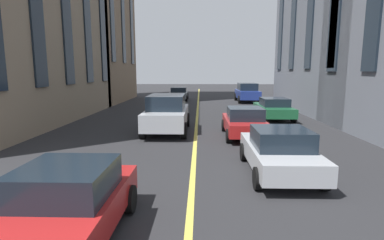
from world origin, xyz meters
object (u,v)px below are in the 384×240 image
at_px(car_blue_parked_a, 247,92).
at_px(car_silver_mid, 167,113).
at_px(car_silver_trailing, 279,151).
at_px(car_red_far, 244,122).
at_px(car_grey_parked_b, 179,94).
at_px(car_red_oncoming, 64,207).
at_px(car_green_near, 274,108).

bearing_deg(car_blue_parked_a, car_silver_mid, 157.45).
xyz_separation_m(car_silver_mid, car_silver_trailing, (-6.17, -4.01, -0.27)).
height_order(car_red_far, car_silver_mid, car_silver_mid).
relative_size(car_red_far, car_silver_mid, 0.83).
bearing_deg(car_grey_parked_b, car_silver_trailing, -168.69).
bearing_deg(car_blue_parked_a, car_grey_parked_b, 76.35).
xyz_separation_m(car_grey_parked_b, car_silver_trailing, (-23.18, -4.63, -0.00)).
bearing_deg(car_silver_mid, car_red_oncoming, 176.03).
height_order(car_green_near, car_red_far, car_red_far).
relative_size(car_blue_parked_a, car_green_near, 1.07).
xyz_separation_m(car_blue_parked_a, car_silver_trailing, (-21.48, 2.35, -0.27)).
relative_size(car_red_oncoming, car_blue_parked_a, 0.83).
distance_m(car_blue_parked_a, car_red_far, 16.55).
distance_m(car_blue_parked_a, car_silver_trailing, 21.61).
bearing_deg(car_red_oncoming, car_red_far, -26.25).
bearing_deg(car_red_far, car_grey_parked_b, 13.57).
bearing_deg(car_red_oncoming, car_grey_parked_b, -0.15).
bearing_deg(car_red_far, car_silver_trailing, -176.85).
height_order(car_blue_parked_a, car_grey_parked_b, car_blue_parked_a).
bearing_deg(car_silver_mid, car_blue_parked_a, -22.55).
bearing_deg(car_grey_parked_b, car_red_far, -166.43).
distance_m(car_grey_parked_b, car_silver_mid, 17.02).
distance_m(car_silver_mid, car_silver_trailing, 7.36).
bearing_deg(car_green_near, car_grey_parked_b, 28.85).
bearing_deg(car_silver_mid, car_silver_trailing, -146.96).
height_order(car_grey_parked_b, car_silver_mid, car_silver_mid).
distance_m(car_red_oncoming, car_silver_mid, 10.02).
distance_m(car_blue_parked_a, car_grey_parked_b, 7.19).
bearing_deg(car_blue_parked_a, car_green_near, -180.00).
bearing_deg(car_silver_mid, car_red_far, -105.35).
height_order(car_blue_parked_a, car_silver_mid, same).
relative_size(car_grey_parked_b, car_red_far, 1.13).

